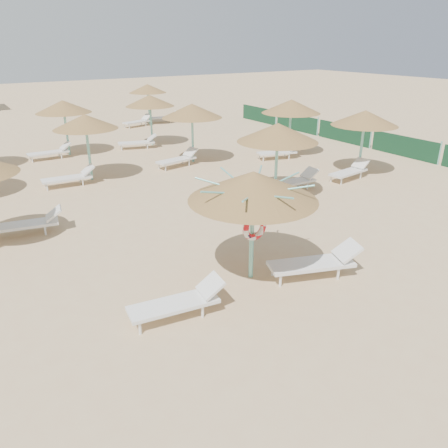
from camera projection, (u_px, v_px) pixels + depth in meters
ground at (242, 288)px, 10.26m from camera, size 120.00×120.00×0.00m
main_palapa at (253, 186)px, 9.84m from camera, size 2.99×2.99×2.68m
lounger_main_a at (180, 302)px, 9.07m from camera, size 2.09×0.86×0.74m
lounger_main_b at (317, 262)px, 10.62m from camera, size 2.34×1.38×0.81m
palapa_field at (151, 116)px, 19.05m from camera, size 18.55×19.32×2.72m
windbreak_fence at (344, 133)px, 24.74m from camera, size 0.08×19.84×1.10m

